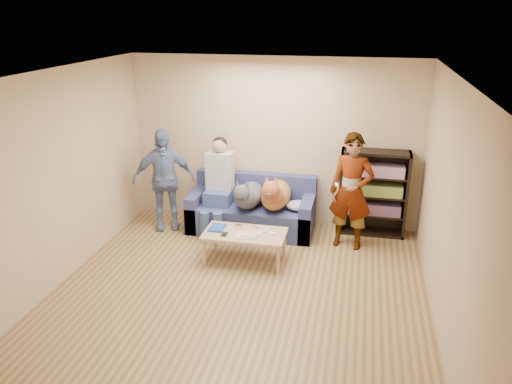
% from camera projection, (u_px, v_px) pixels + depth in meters
% --- Properties ---
extents(ground, '(5.00, 5.00, 0.00)m').
position_uv_depth(ground, '(235.00, 302.00, 5.86)').
color(ground, brown).
rests_on(ground, ground).
extents(ceiling, '(5.00, 5.00, 0.00)m').
position_uv_depth(ceiling, '(231.00, 78.00, 4.96)').
color(ceiling, white).
rests_on(ceiling, ground).
extents(wall_back, '(4.50, 0.00, 4.50)m').
position_uv_depth(wall_back, '(274.00, 142.00, 7.70)').
color(wall_back, tan).
rests_on(wall_back, ground).
extents(wall_front, '(4.50, 0.00, 4.50)m').
position_uv_depth(wall_front, '(132.00, 340.00, 3.12)').
color(wall_front, tan).
rests_on(wall_front, ground).
extents(wall_left, '(0.00, 5.00, 5.00)m').
position_uv_depth(wall_left, '(47.00, 185.00, 5.85)').
color(wall_left, tan).
rests_on(wall_left, ground).
extents(wall_right, '(0.00, 5.00, 5.00)m').
position_uv_depth(wall_right, '(451.00, 216.00, 4.97)').
color(wall_right, tan).
rests_on(wall_right, ground).
extents(blanket, '(0.38, 0.32, 0.13)m').
position_uv_depth(blanket, '(299.00, 206.00, 7.40)').
color(blanket, '#A4A4A8').
rests_on(blanket, sofa).
extents(person_standing_right, '(0.66, 0.49, 1.67)m').
position_uv_depth(person_standing_right, '(351.00, 192.00, 6.98)').
color(person_standing_right, gray).
rests_on(person_standing_right, ground).
extents(person_standing_left, '(1.01, 0.73, 1.59)m').
position_uv_depth(person_standing_left, '(164.00, 179.00, 7.60)').
color(person_standing_left, '#7193B4').
rests_on(person_standing_left, ground).
extents(held_controller, '(0.06, 0.12, 0.03)m').
position_uv_depth(held_controller, '(337.00, 185.00, 6.78)').
color(held_controller, white).
rests_on(held_controller, person_standing_right).
extents(notebook_blue, '(0.20, 0.26, 0.03)m').
position_uv_depth(notebook_blue, '(217.00, 228.00, 6.80)').
color(notebook_blue, '#1B4497').
rests_on(notebook_blue, coffee_table).
extents(papers, '(0.26, 0.20, 0.02)m').
position_uv_depth(papers, '(247.00, 236.00, 6.58)').
color(papers, beige).
rests_on(papers, coffee_table).
extents(magazine, '(0.22, 0.17, 0.01)m').
position_uv_depth(magazine, '(249.00, 234.00, 6.59)').
color(magazine, '#B5B191').
rests_on(magazine, coffee_table).
extents(camera_silver, '(0.11, 0.06, 0.05)m').
position_uv_depth(camera_silver, '(238.00, 227.00, 6.81)').
color(camera_silver, silver).
rests_on(camera_silver, coffee_table).
extents(controller_a, '(0.04, 0.13, 0.03)m').
position_uv_depth(controller_a, '(267.00, 230.00, 6.71)').
color(controller_a, silver).
rests_on(controller_a, coffee_table).
extents(controller_b, '(0.09, 0.06, 0.03)m').
position_uv_depth(controller_b, '(271.00, 233.00, 6.62)').
color(controller_b, white).
rests_on(controller_b, coffee_table).
extents(headphone_cup_a, '(0.07, 0.07, 0.02)m').
position_uv_depth(headphone_cup_a, '(259.00, 234.00, 6.62)').
color(headphone_cup_a, white).
rests_on(headphone_cup_a, coffee_table).
extents(headphone_cup_b, '(0.07, 0.07, 0.02)m').
position_uv_depth(headphone_cup_b, '(260.00, 231.00, 6.69)').
color(headphone_cup_b, silver).
rests_on(headphone_cup_b, coffee_table).
extents(pen_orange, '(0.13, 0.06, 0.01)m').
position_uv_depth(pen_orange, '(240.00, 237.00, 6.54)').
color(pen_orange, orange).
rests_on(pen_orange, coffee_table).
extents(pen_black, '(0.13, 0.08, 0.01)m').
position_uv_depth(pen_black, '(256.00, 228.00, 6.82)').
color(pen_black, black).
rests_on(pen_black, coffee_table).
extents(wallet, '(0.07, 0.12, 0.02)m').
position_uv_depth(wallet, '(224.00, 234.00, 6.62)').
color(wallet, black).
rests_on(wallet, coffee_table).
extents(sofa, '(1.90, 0.85, 0.82)m').
position_uv_depth(sofa, '(252.00, 212.00, 7.73)').
color(sofa, '#515B93').
rests_on(sofa, ground).
extents(person_seated, '(0.40, 0.73, 1.47)m').
position_uv_depth(person_seated, '(218.00, 182.00, 7.55)').
color(person_seated, '#3B4A83').
rests_on(person_seated, sofa).
extents(dog_gray, '(0.39, 1.24, 0.57)m').
position_uv_depth(dog_gray, '(248.00, 195.00, 7.43)').
color(dog_gray, '#474850').
rests_on(dog_gray, sofa).
extents(dog_tan, '(0.43, 1.17, 0.62)m').
position_uv_depth(dog_tan, '(275.00, 194.00, 7.40)').
color(dog_tan, '#BD8739').
rests_on(dog_tan, sofa).
extents(coffee_table, '(1.10, 0.60, 0.42)m').
position_uv_depth(coffee_table, '(245.00, 236.00, 6.70)').
color(coffee_table, tan).
rests_on(coffee_table, ground).
extents(bookshelf, '(1.00, 0.34, 1.30)m').
position_uv_depth(bookshelf, '(373.00, 191.00, 7.46)').
color(bookshelf, black).
rests_on(bookshelf, ground).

